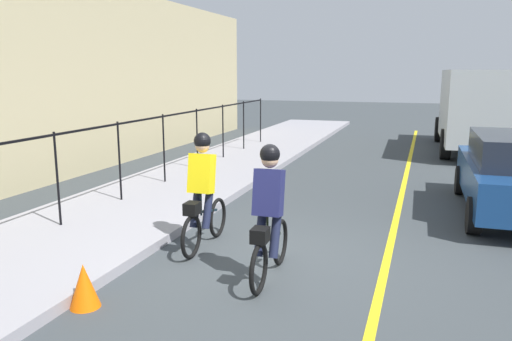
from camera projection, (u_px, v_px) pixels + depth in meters
name	position (u px, v px, depth m)	size (l,w,h in m)	color
ground_plane	(272.00, 261.00, 7.40)	(80.00, 80.00, 0.00)	#383E41
lane_line_centre	(383.00, 275.00, 6.89)	(36.00, 0.12, 0.01)	yellow
sidewalk	(78.00, 233.00, 8.45)	(40.00, 3.20, 0.15)	gray
iron_fence	(90.00, 149.00, 9.26)	(20.16, 0.04, 1.60)	black
cyclist_lead	(269.00, 214.00, 6.55)	(1.71, 0.37, 1.83)	black
cyclist_follow	(203.00, 192.00, 7.76)	(1.71, 0.37, 1.83)	black
box_truck_background	(480.00, 107.00, 17.08)	(6.77, 2.69, 2.78)	#B1B6B6
traffic_cone_near	(84.00, 286.00, 5.91)	(0.36, 0.36, 0.53)	#F86107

